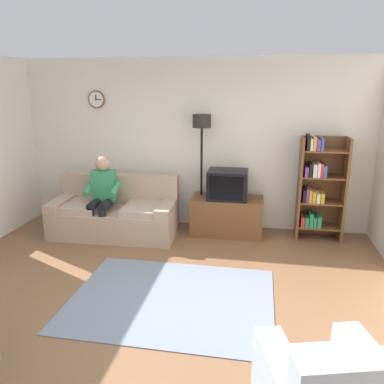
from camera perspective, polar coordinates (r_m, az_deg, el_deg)
ground_plane at (r=4.27m, az=-6.40°, el=-16.57°), size 12.00×12.00×0.00m
back_wall_assembly at (r=6.27m, az=0.16°, el=7.19°), size 6.20×0.17×2.70m
couch at (r=6.11m, az=-11.38°, el=-3.36°), size 1.93×0.95×0.90m
tv_stand at (r=6.05m, az=5.24°, el=-3.51°), size 1.10×0.56×0.59m
tv at (r=5.88m, az=5.34°, el=1.14°), size 0.60×0.49×0.44m
bookshelf at (r=6.01m, az=18.26°, el=0.73°), size 0.68×0.36×1.59m
floor_lamp at (r=5.93m, az=1.45°, el=7.67°), size 0.28×0.28×1.85m
area_rug at (r=4.36m, az=-3.02°, el=-15.60°), size 2.20×1.70×0.01m
person_on_couch at (r=5.96m, az=-13.28°, el=-0.08°), size 0.52×0.55×1.24m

